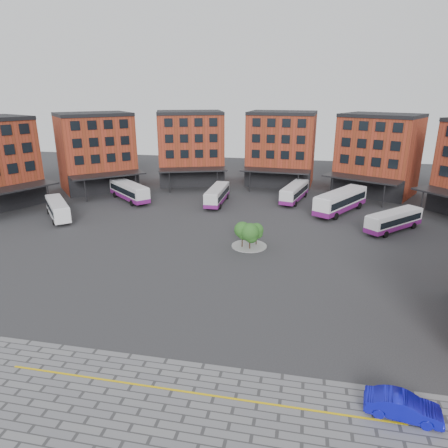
% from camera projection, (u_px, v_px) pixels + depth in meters
% --- Properties ---
extents(ground, '(160.00, 160.00, 0.00)m').
position_uv_depth(ground, '(212.00, 289.00, 39.06)').
color(ground, '#28282B').
rests_on(ground, ground).
extents(yellow_line, '(26.00, 0.15, 0.02)m').
position_uv_depth(yellow_line, '(193.00, 393.00, 25.66)').
color(yellow_line, gold).
rests_on(yellow_line, paving_zone).
extents(main_building, '(94.14, 42.48, 14.60)m').
position_uv_depth(main_building, '(233.00, 155.00, 73.20)').
color(main_building, maroon).
rests_on(main_building, ground).
extents(tree_island, '(4.40, 4.40, 3.36)m').
position_uv_depth(tree_island, '(249.00, 233.00, 48.70)').
color(tree_island, gray).
rests_on(tree_island, ground).
extents(bus_a, '(8.10, 8.87, 2.77)m').
position_uv_depth(bus_a, '(58.00, 208.00, 60.31)').
color(bus_a, white).
rests_on(bus_a, ground).
extents(bus_b, '(10.09, 9.33, 3.15)m').
position_uv_depth(bus_b, '(129.00, 191.00, 70.12)').
color(bus_b, silver).
rests_on(bus_b, ground).
extents(bus_c, '(2.62, 10.28, 2.89)m').
position_uv_depth(bus_c, '(217.00, 195.00, 68.13)').
color(bus_c, silver).
rests_on(bus_c, ground).
extents(bus_d, '(4.80, 10.74, 2.95)m').
position_uv_depth(bus_d, '(294.00, 192.00, 69.80)').
color(bus_d, silver).
rests_on(bus_d, ground).
extents(bus_e, '(8.90, 12.07, 3.50)m').
position_uv_depth(bus_e, '(341.00, 201.00, 63.08)').
color(bus_e, white).
rests_on(bus_e, ground).
extents(bus_f, '(8.67, 8.74, 2.82)m').
position_uv_depth(bus_f, '(394.00, 220.00, 54.88)').
color(bus_f, silver).
rests_on(bus_f, ground).
extents(blue_car, '(4.55, 2.11, 1.44)m').
position_uv_depth(blue_car, '(403.00, 406.00, 23.64)').
color(blue_car, '#0D10B2').
rests_on(blue_car, ground).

